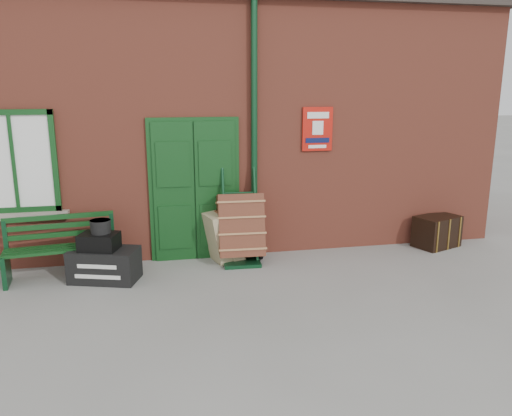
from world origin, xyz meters
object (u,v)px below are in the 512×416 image
object	(u,v)px
bench	(61,246)
houdini_trunk	(105,265)
porter_trolley	(240,227)
dark_trunk	(437,231)

from	to	relation	value
bench	houdini_trunk	bearing A→B (deg)	-28.92
houdini_trunk	bench	bearing A→B (deg)	175.47
porter_trolley	bench	bearing A→B (deg)	-173.44
houdini_trunk	dark_trunk	xyz separation A→B (m)	(5.52, 0.50, 0.04)
bench	dark_trunk	size ratio (longest dim) A/B	2.09
houdini_trunk	porter_trolley	xyz separation A→B (m)	(2.04, 0.43, 0.33)
bench	porter_trolley	bearing A→B (deg)	-2.85
bench	porter_trolley	xyz separation A→B (m)	(2.66, 0.18, 0.09)
porter_trolley	dark_trunk	size ratio (longest dim) A/B	1.95
bench	dark_trunk	xyz separation A→B (m)	(6.14, 0.25, -0.20)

